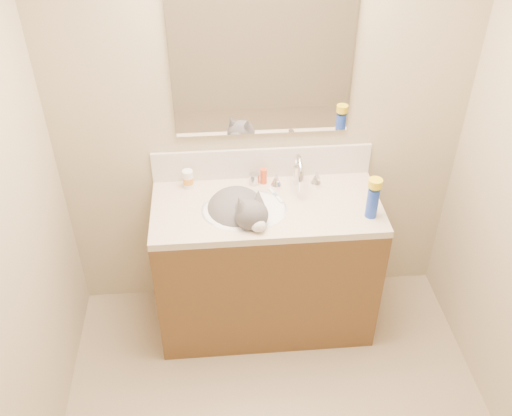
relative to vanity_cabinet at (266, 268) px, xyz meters
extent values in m
cube|color=tan|center=(0.00, 0.28, 0.84)|extent=(2.20, 0.04, 2.50)
cube|color=brown|center=(0.00, 0.00, 0.00)|extent=(1.20, 0.55, 0.82)
cube|color=beige|center=(0.00, 0.00, 0.43)|extent=(1.20, 0.55, 0.04)
ellipsoid|color=white|center=(-0.12, -0.03, 0.38)|extent=(0.45, 0.36, 0.14)
cylinder|color=silver|center=(0.18, 0.18, 0.51)|extent=(0.04, 0.04, 0.11)
torus|color=silver|center=(0.18, 0.12, 0.56)|extent=(0.03, 0.20, 0.20)
cylinder|color=silver|center=(0.18, 0.04, 0.53)|extent=(0.03, 0.03, 0.06)
cone|color=silver|center=(0.07, 0.18, 0.48)|extent=(0.06, 0.06, 0.06)
cone|color=silver|center=(0.29, 0.18, 0.48)|extent=(0.06, 0.06, 0.06)
ellipsoid|color=#4E4C4E|center=(-0.16, -0.01, 0.41)|extent=(0.44, 0.46, 0.24)
ellipsoid|color=#4E4C4E|center=(-0.09, -0.15, 0.51)|extent=(0.22, 0.21, 0.16)
ellipsoid|color=#4E4C4E|center=(-0.12, -0.09, 0.47)|extent=(0.16, 0.16, 0.15)
cone|color=#4E4C4E|center=(-0.14, -0.16, 0.58)|extent=(0.10, 0.10, 0.10)
cone|color=#4E4C4E|center=(-0.05, -0.11, 0.58)|extent=(0.09, 0.11, 0.10)
ellipsoid|color=silver|center=(-0.06, -0.22, 0.49)|extent=(0.09, 0.08, 0.07)
ellipsoid|color=silver|center=(-0.11, -0.12, 0.42)|extent=(0.14, 0.12, 0.14)
sphere|color=#D59A8A|center=(-0.05, -0.24, 0.49)|extent=(0.02, 0.02, 0.02)
cylinder|color=#4E4C4E|center=(-0.02, 0.04, 0.34)|extent=(0.19, 0.22, 0.05)
cube|color=silver|center=(0.00, 0.26, 0.54)|extent=(1.20, 0.02, 0.18)
cube|color=white|center=(0.00, 0.26, 1.13)|extent=(0.90, 0.02, 0.80)
cylinder|color=white|center=(-0.41, 0.20, 0.50)|extent=(0.07, 0.07, 0.10)
cylinder|color=orange|center=(-0.41, 0.20, 0.49)|extent=(0.07, 0.07, 0.04)
cylinder|color=#B7B7BC|center=(-0.05, 0.20, 0.48)|extent=(0.07, 0.07, 0.06)
cylinder|color=#E34B1A|center=(0.00, 0.20, 0.49)|extent=(0.04, 0.04, 0.09)
cube|color=white|center=(0.05, 0.07, 0.46)|extent=(0.07, 0.14, 0.01)
cube|color=#6192CE|center=(0.05, 0.07, 0.46)|extent=(0.02, 0.03, 0.01)
cylinder|color=#1A3CBA|center=(0.52, -0.14, 0.53)|extent=(0.07, 0.07, 0.16)
cylinder|color=yellow|center=(0.52, -0.14, 0.65)|extent=(0.08, 0.08, 0.04)
camera|label=1|loc=(-0.26, -2.36, 2.23)|focal=40.00mm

